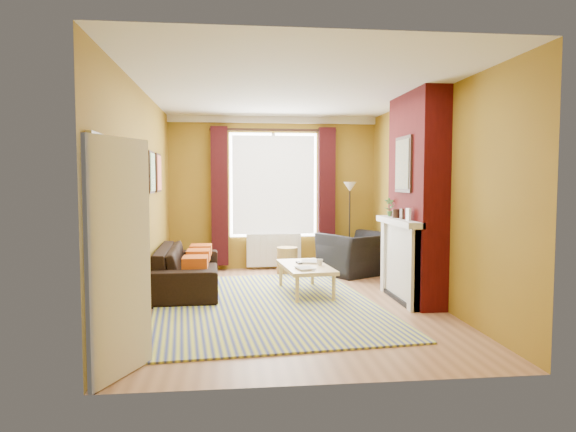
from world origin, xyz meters
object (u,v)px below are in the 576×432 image
Objects in this scene: sofa at (188,268)px; floor_lamp at (350,201)px; wicker_stool at (287,260)px; coffee_table at (305,268)px; armchair at (357,254)px.

sofa is 3.26m from floor_lamp.
sofa is 2.01m from wicker_stool.
sofa is at bearing -143.79° from wicker_stool.
floor_lamp is at bearing 10.79° from wicker_stool.
coffee_table is 2.34m from floor_lamp.
armchair is 1.80m from coffee_table.
wicker_stool is at bearing -169.21° from floor_lamp.
armchair is at bearing -72.90° from sofa.
sofa is 2.01× the size of armchair.
floor_lamp is at bearing 54.47° from coffee_table.
armchair reaches higher than sofa.
floor_lamp reaches higher than wicker_stool.
wicker_stool is (-0.08, 1.65, -0.14)m from coffee_table.
sofa is 1.71× the size of coffee_table.
floor_lamp is at bearing -64.94° from sofa.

